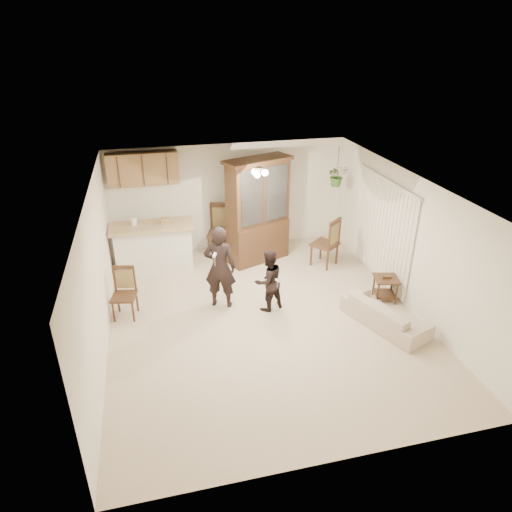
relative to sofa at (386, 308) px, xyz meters
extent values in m
plane|color=beige|center=(-2.04, 0.74, -0.37)|extent=(6.50, 6.50, 0.00)
cube|color=silver|center=(-2.04, 0.74, 2.13)|extent=(5.50, 6.50, 0.02)
cube|color=white|center=(-2.04, 3.99, 0.88)|extent=(5.50, 0.02, 2.50)
cube|color=white|center=(-2.04, -2.51, 0.88)|extent=(5.50, 0.02, 2.50)
cube|color=white|center=(-4.79, 0.74, 0.88)|extent=(0.02, 6.50, 2.50)
cube|color=white|center=(0.71, 0.74, 0.88)|extent=(0.02, 6.50, 2.50)
cube|color=white|center=(-3.89, 3.09, 0.13)|extent=(1.60, 0.55, 1.00)
cube|color=tan|center=(-3.89, 3.09, 0.68)|extent=(1.75, 0.70, 0.08)
cube|color=brown|center=(-3.94, 3.81, 1.73)|extent=(1.50, 0.34, 0.70)
imported|color=#2B5B24|center=(0.26, 3.14, 1.48)|extent=(0.43, 0.37, 0.48)
cylinder|color=black|center=(0.26, 3.14, 1.81)|extent=(0.01, 0.01, 0.65)
imported|color=beige|center=(0.00, 0.00, 0.00)|extent=(1.35, 2.01, 0.73)
imported|color=black|center=(-2.73, 1.35, 0.53)|extent=(0.77, 0.64, 1.80)
imported|color=black|center=(-1.89, 1.02, 0.31)|extent=(0.79, 0.70, 1.35)
cube|color=#361D13|center=(-1.57, 3.11, 0.09)|extent=(1.48, 1.01, 0.92)
cube|color=#361D13|center=(-1.57, 3.11, 1.24)|extent=(1.46, 0.95, 1.38)
cube|color=silver|center=(-1.57, 3.11, 1.24)|extent=(1.12, 0.45, 1.20)
cube|color=#361D13|center=(-1.57, 3.11, 1.95)|extent=(1.60, 1.07, 0.07)
cube|color=#361D13|center=(0.41, 0.79, 0.10)|extent=(0.54, 0.54, 0.04)
cube|color=#361D13|center=(0.41, 0.79, -0.23)|extent=(0.45, 0.45, 0.03)
cube|color=#361D13|center=(0.41, 0.79, 0.15)|extent=(0.18, 0.14, 0.05)
cube|color=#361D13|center=(-4.50, 1.37, 0.06)|extent=(0.50, 0.50, 0.05)
cube|color=tan|center=(-4.50, 1.37, 0.32)|extent=(0.31, 0.10, 0.37)
cube|color=#361D13|center=(-4.50, 1.37, 0.56)|extent=(0.39, 0.12, 0.07)
cube|color=#361D13|center=(-2.37, 3.56, 0.16)|extent=(0.67, 0.67, 0.06)
cube|color=tan|center=(-2.37, 3.56, 0.48)|extent=(0.38, 0.17, 0.46)
cube|color=#361D13|center=(-2.37, 3.56, 0.78)|extent=(0.47, 0.20, 0.09)
cube|color=#361D13|center=(-0.20, 2.48, 0.14)|extent=(0.71, 0.71, 0.05)
cube|color=tan|center=(-0.20, 2.48, 0.44)|extent=(0.32, 0.26, 0.44)
cube|color=#361D13|center=(-0.20, 2.48, 0.73)|extent=(0.39, 0.32, 0.09)
cube|color=white|center=(-2.87, 1.00, 0.88)|extent=(0.09, 0.15, 0.04)
cube|color=white|center=(-1.79, 0.76, 0.37)|extent=(0.07, 0.11, 0.03)
camera|label=1|loc=(-3.83, -6.07, 4.38)|focal=32.00mm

